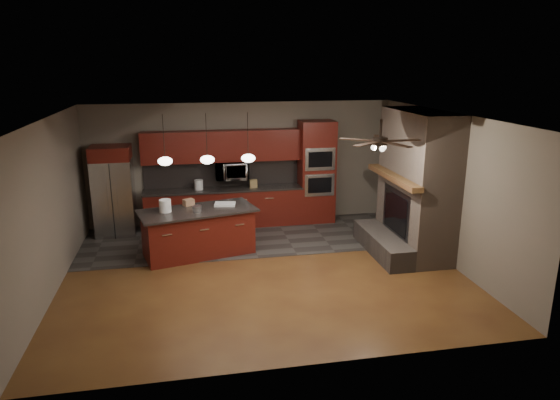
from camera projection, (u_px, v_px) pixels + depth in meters
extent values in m
plane|color=brown|center=(263.00, 271.00, 9.10)|extent=(7.00, 7.00, 0.00)
cube|color=white|center=(262.00, 116.00, 8.34)|extent=(7.00, 6.00, 0.02)
cube|color=#635C4F|center=(242.00, 163.00, 11.56)|extent=(7.00, 0.02, 2.80)
cube|color=#635C4F|center=(446.00, 188.00, 9.36)|extent=(0.02, 6.00, 2.80)
cube|color=#635C4F|center=(49.00, 208.00, 8.08)|extent=(0.02, 6.00, 2.80)
cube|color=#393733|center=(250.00, 237.00, 10.80)|extent=(7.00, 2.40, 0.01)
cube|color=#786456|center=(417.00, 184.00, 9.66)|extent=(0.80, 2.00, 2.80)
cube|color=#4B423D|center=(382.00, 244.00, 9.87)|extent=(0.50, 2.00, 0.40)
cube|color=#2D2D30|center=(397.00, 213.00, 9.75)|extent=(0.05, 1.20, 0.95)
cube|color=black|center=(396.00, 213.00, 9.74)|extent=(0.02, 1.00, 0.75)
cube|color=brown|center=(393.00, 177.00, 9.53)|extent=(0.22, 2.10, 0.10)
cube|color=#591510|center=(224.00, 208.00, 11.45)|extent=(3.55, 0.60, 0.86)
cube|color=black|center=(224.00, 189.00, 11.33)|extent=(3.59, 0.64, 0.04)
cube|color=black|center=(222.00, 173.00, 11.50)|extent=(3.55, 0.03, 0.60)
cube|color=#591510|center=(222.00, 146.00, 11.18)|extent=(3.55, 0.35, 0.70)
cube|color=#591510|center=(316.00, 172.00, 11.64)|extent=(0.80, 0.60, 2.38)
cube|color=silver|center=(320.00, 185.00, 11.41)|extent=(0.70, 0.03, 0.52)
cube|color=black|center=(320.00, 185.00, 11.40)|extent=(0.55, 0.02, 0.35)
cube|color=silver|center=(320.00, 159.00, 11.25)|extent=(0.70, 0.03, 0.52)
cube|color=black|center=(320.00, 159.00, 11.23)|extent=(0.55, 0.02, 0.35)
imported|color=silver|center=(232.00, 170.00, 11.30)|extent=(0.73, 0.41, 0.50)
cube|color=silver|center=(114.00, 198.00, 10.83)|extent=(0.83, 0.72, 1.66)
cube|color=#2D2D30|center=(112.00, 202.00, 10.48)|extent=(0.02, 0.02, 1.64)
cube|color=silver|center=(107.00, 200.00, 10.44)|extent=(0.03, 0.03, 0.83)
cube|color=silver|center=(117.00, 200.00, 10.48)|extent=(0.03, 0.03, 0.83)
cube|color=#591510|center=(110.00, 153.00, 10.56)|extent=(0.83, 0.72, 0.30)
cube|color=#591510|center=(199.00, 233.00, 9.76)|extent=(2.20, 1.32, 0.88)
cube|color=black|center=(197.00, 211.00, 9.64)|extent=(2.38, 1.50, 0.04)
cylinder|color=white|center=(165.00, 206.00, 9.46)|extent=(0.25, 0.25, 0.24)
cylinder|color=silver|center=(197.00, 209.00, 9.48)|extent=(0.24, 0.24, 0.12)
cube|color=white|center=(225.00, 204.00, 9.93)|extent=(0.45, 0.35, 0.04)
cube|color=#A67755|center=(189.00, 202.00, 9.90)|extent=(0.25, 0.22, 0.13)
cylinder|color=white|center=(199.00, 185.00, 11.19)|extent=(0.20, 0.20, 0.22)
cube|color=#977D4E|center=(253.00, 184.00, 11.37)|extent=(0.17, 0.13, 0.18)
cylinder|color=black|center=(164.00, 136.00, 8.81)|extent=(0.01, 0.01, 0.78)
ellipsoid|color=white|center=(165.00, 161.00, 8.93)|extent=(0.26, 0.26, 0.16)
cylinder|color=black|center=(206.00, 135.00, 8.94)|extent=(0.01, 0.01, 0.78)
ellipsoid|color=white|center=(207.00, 160.00, 9.07)|extent=(0.26, 0.26, 0.16)
cylinder|color=black|center=(248.00, 134.00, 9.08)|extent=(0.01, 0.01, 0.78)
ellipsoid|color=white|center=(248.00, 158.00, 9.20)|extent=(0.26, 0.26, 0.16)
cylinder|color=black|center=(381.00, 129.00, 7.95)|extent=(0.04, 0.04, 0.30)
cylinder|color=black|center=(380.00, 141.00, 8.01)|extent=(0.24, 0.24, 0.12)
cube|color=#301D12|center=(402.00, 140.00, 8.08)|extent=(0.60, 0.12, 0.01)
cube|color=#301D12|center=(379.00, 138.00, 8.37)|extent=(0.30, 0.61, 0.01)
cube|color=#301D12|center=(357.00, 140.00, 8.16)|extent=(0.56, 0.45, 0.01)
cube|color=#301D12|center=(367.00, 144.00, 7.74)|extent=(0.56, 0.45, 0.01)
cube|color=#301D12|center=(396.00, 144.00, 7.69)|extent=(0.30, 0.61, 0.01)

